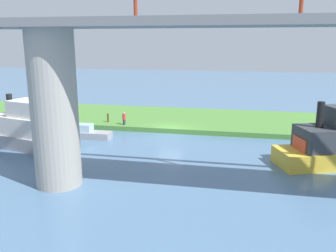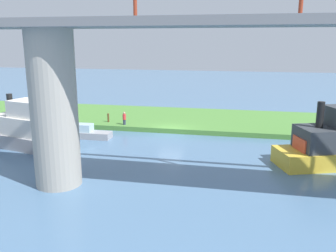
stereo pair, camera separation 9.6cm
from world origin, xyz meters
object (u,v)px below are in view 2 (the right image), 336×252
motorboat_red (30,128)px  skiff_small (89,133)px  bridge_pylon (54,110)px  mooring_post (108,118)px  person_on_bank (124,118)px

motorboat_red → skiff_small: bearing=-132.6°
bridge_pylon → mooring_post: 16.96m
person_on_bank → mooring_post: size_ratio=1.46×
mooring_post → motorboat_red: bearing=67.3°
motorboat_red → skiff_small: size_ratio=2.32×
mooring_post → skiff_small: mooring_post is taller
person_on_bank → mooring_post: person_on_bank is taller
person_on_bank → bridge_pylon: bearing=92.5°
bridge_pylon → person_on_bank: bridge_pylon is taller
bridge_pylon → person_on_bank: 15.82m
person_on_bank → mooring_post: 2.35m
person_on_bank → mooring_post: bearing=-22.4°
bridge_pylon → skiff_small: bridge_pylon is taller
motorboat_red → skiff_small: (-3.71, -4.03, -1.24)m
bridge_pylon → skiff_small: 12.43m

